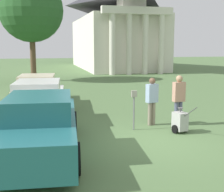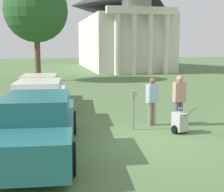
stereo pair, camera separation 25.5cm
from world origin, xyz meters
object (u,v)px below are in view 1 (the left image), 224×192
(parking_meter, at_px, (134,103))
(person_worker, at_px, (152,98))
(parked_car_cream, at_px, (38,90))
(church, at_px, (116,21))
(parked_car_white, at_px, (39,102))
(parked_car_teal, at_px, (41,126))
(person_supervisor, at_px, (179,97))
(equipment_cart, at_px, (180,121))

(parking_meter, bearing_deg, person_worker, 30.14)
(parked_car_cream, distance_m, church, 24.57)
(parked_car_white, relative_size, parked_car_cream, 1.10)
(parked_car_white, xyz_separation_m, person_worker, (3.95, -1.57, 0.25))
(parked_car_white, relative_size, person_worker, 3.06)
(parking_meter, height_order, person_worker, person_worker)
(parked_car_cream, bearing_deg, person_worker, -46.03)
(parked_car_teal, xyz_separation_m, parked_car_white, (0.00, 3.64, -0.01))
(parked_car_cream, bearing_deg, church, 72.44)
(person_supervisor, bearing_deg, parked_car_white, -27.18)
(parked_car_teal, height_order, parking_meter, parked_car_teal)
(parked_car_cream, height_order, parking_meter, parked_car_cream)
(parked_car_white, bearing_deg, parked_car_teal, -84.00)
(parked_car_teal, distance_m, equipment_cart, 4.61)
(parking_meter, bearing_deg, person_supervisor, 6.00)
(person_supervisor, bearing_deg, equipment_cart, 61.98)
(parking_meter, xyz_separation_m, church, (6.50, 27.60, 4.72))
(equipment_cart, bearing_deg, parked_car_teal, 177.24)
(parked_car_teal, xyz_separation_m, equipment_cart, (4.50, 0.91, -0.35))
(person_supervisor, relative_size, church, 0.08)
(parking_meter, xyz_separation_m, equipment_cart, (1.38, -0.69, -0.56))
(parked_car_white, height_order, parking_meter, parked_car_white)
(equipment_cart, relative_size, church, 0.04)
(person_worker, bearing_deg, equipment_cart, 97.42)
(parked_car_teal, height_order, equipment_cart, parked_car_teal)
(person_supervisor, bearing_deg, parked_car_cream, -54.03)
(parked_car_cream, xyz_separation_m, equipment_cart, (4.50, -6.24, -0.30))
(church, bearing_deg, equipment_cart, -100.26)
(parked_car_cream, relative_size, equipment_cart, 4.79)
(parked_car_cream, bearing_deg, parking_meter, -54.62)
(parked_car_teal, height_order, church, church)
(parking_meter, distance_m, equipment_cart, 1.64)
(parked_car_teal, bearing_deg, parking_meter, 33.10)
(parked_car_cream, bearing_deg, person_supervisor, -41.87)
(parking_meter, height_order, person_supervisor, person_supervisor)
(equipment_cart, bearing_deg, church, 65.58)
(parked_car_teal, relative_size, parking_meter, 3.98)
(parked_car_white, bearing_deg, parked_car_cream, 96.01)
(parked_car_teal, height_order, parked_car_white, parked_car_teal)
(parking_meter, bearing_deg, equipment_cart, -26.51)
(equipment_cart, xyz_separation_m, church, (5.12, 28.29, 5.28))
(parked_car_teal, bearing_deg, person_supervisor, 26.14)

